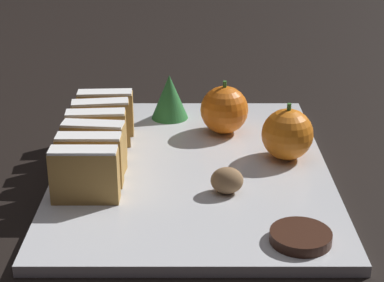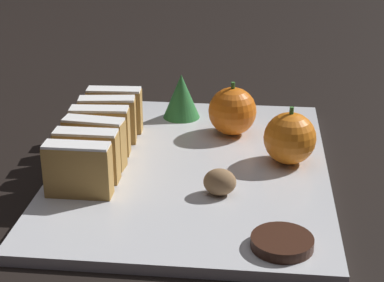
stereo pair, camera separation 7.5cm
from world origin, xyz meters
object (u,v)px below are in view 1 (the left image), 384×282
(orange_near, at_px, (224,110))
(walnut, at_px, (227,180))
(chocolate_cookie, at_px, (301,237))
(orange_far, at_px, (287,134))

(orange_near, xyz_separation_m, walnut, (-0.00, -0.17, -0.02))
(walnut, bearing_deg, chocolate_cookie, -56.90)
(orange_far, relative_size, chocolate_cookie, 1.19)
(orange_near, relative_size, chocolate_cookie, 1.21)
(orange_near, height_order, chocolate_cookie, orange_near)
(orange_near, distance_m, walnut, 0.17)
(walnut, xyz_separation_m, chocolate_cookie, (0.06, -0.10, -0.01))
(orange_near, relative_size, orange_far, 1.01)
(chocolate_cookie, bearing_deg, walnut, 123.10)
(walnut, bearing_deg, orange_near, 88.41)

